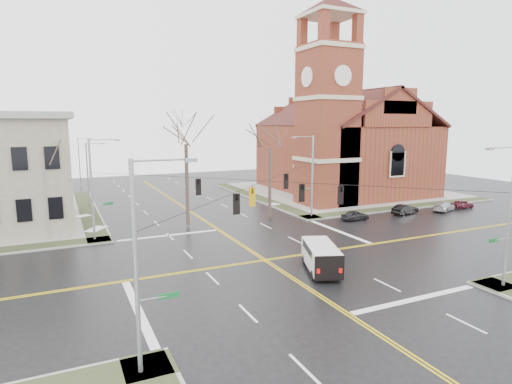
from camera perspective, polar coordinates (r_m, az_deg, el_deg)
name	(u,v)px	position (r m, az deg, el deg)	size (l,w,h in m)	color
ground	(265,260)	(33.55, 1.21, -9.07)	(120.00, 120.00, 0.00)	black
sidewalks	(265,259)	(33.52, 1.21, -8.95)	(80.00, 80.00, 0.17)	gray
road_markings	(265,260)	(33.55, 1.21, -9.07)	(100.00, 100.00, 0.01)	gold
church	(340,137)	(66.03, 11.16, 7.22)	(24.28, 27.48, 27.50)	brown
signal_pole_ne	(311,174)	(47.77, 7.35, 2.43)	(2.75, 0.22, 9.00)	gray
signal_pole_nw	(94,186)	(40.55, -20.83, 0.70)	(2.75, 0.22, 9.00)	gray
signal_pole_se	(508,213)	(31.11, 30.59, -2.41)	(2.75, 0.22, 9.00)	gray
signal_pole_sw	(140,262)	(18.17, -15.20, -8.98)	(2.75, 0.22, 9.00)	gray
span_wires	(265,181)	(32.15, 1.25, 1.48)	(23.02, 23.02, 0.03)	black
traffic_signals	(269,192)	(31.67, 1.78, -0.01)	(8.21, 8.26, 1.30)	black
streetlight_north_a	(89,172)	(57.00, -21.41, 2.47)	(2.30, 0.20, 8.00)	gray
streetlight_north_b	(80,160)	(76.89, -22.40, 4.00)	(2.30, 0.20, 8.00)	gray
cargo_van	(320,255)	(31.33, 8.58, -8.30)	(3.69, 5.46, 1.95)	white
parked_car_a	(355,215)	(47.96, 13.09, -3.05)	(1.27, 3.16, 1.08)	black
parked_car_b	(405,209)	(52.64, 19.25, -2.20)	(1.23, 3.53, 1.16)	black
parked_car_c	(444,206)	(56.39, 23.79, -1.75)	(1.59, 3.91, 1.14)	#ADADB0
parked_car_d	(462,204)	(59.15, 25.79, -1.45)	(1.24, 3.09, 1.05)	#511723
tree_nw_far	(47,157)	(41.94, -26.14, 4.23)	(4.00, 4.00, 10.44)	#3D3127
tree_nw_near	(186,139)	(43.30, -9.34, 7.04)	(4.00, 4.00, 12.42)	#3D3127
tree_ne	(270,144)	(46.77, 1.88, 6.44)	(4.00, 4.00, 11.43)	#3D3127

